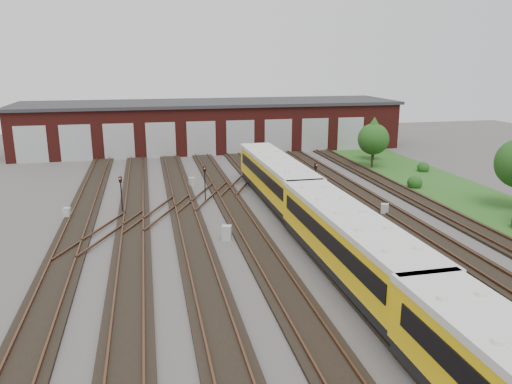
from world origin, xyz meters
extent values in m
plane|color=#44413F|center=(0.00, 0.00, 0.00)|extent=(120.00, 120.00, 0.00)
cube|color=black|center=(-14.00, 0.00, 0.09)|extent=(2.40, 70.00, 0.18)
cube|color=#533321|center=(-14.72, 0.00, 0.26)|extent=(0.10, 70.00, 0.15)
cube|color=#533321|center=(-13.28, 0.00, 0.26)|extent=(0.10, 70.00, 0.15)
cube|color=black|center=(-10.00, 0.00, 0.09)|extent=(2.40, 70.00, 0.18)
cube|color=#533321|center=(-10.72, 0.00, 0.26)|extent=(0.10, 70.00, 0.15)
cube|color=#533321|center=(-9.28, 0.00, 0.26)|extent=(0.10, 70.00, 0.15)
cube|color=black|center=(-6.00, 0.00, 0.09)|extent=(2.40, 70.00, 0.18)
cube|color=#533321|center=(-6.72, 0.00, 0.26)|extent=(0.10, 70.00, 0.15)
cube|color=#533321|center=(-5.28, 0.00, 0.26)|extent=(0.10, 70.00, 0.15)
cube|color=black|center=(-2.00, 0.00, 0.09)|extent=(2.40, 70.00, 0.18)
cube|color=#533321|center=(-2.72, 0.00, 0.26)|extent=(0.10, 70.00, 0.15)
cube|color=#533321|center=(-1.28, 0.00, 0.26)|extent=(0.10, 70.00, 0.15)
cube|color=black|center=(2.00, 0.00, 0.09)|extent=(2.40, 70.00, 0.18)
cube|color=#533321|center=(1.28, 0.00, 0.26)|extent=(0.10, 70.00, 0.15)
cube|color=#533321|center=(2.72, 0.00, 0.26)|extent=(0.10, 70.00, 0.15)
cube|color=black|center=(6.00, 0.00, 0.09)|extent=(2.40, 70.00, 0.18)
cube|color=#533321|center=(5.28, 0.00, 0.26)|extent=(0.10, 70.00, 0.15)
cube|color=#533321|center=(6.72, 0.00, 0.26)|extent=(0.10, 70.00, 0.15)
cube|color=black|center=(10.00, 0.00, 0.09)|extent=(2.40, 70.00, 0.18)
cube|color=#533321|center=(9.28, 0.00, 0.26)|extent=(0.10, 70.00, 0.15)
cube|color=#533321|center=(10.72, 0.00, 0.26)|extent=(0.10, 70.00, 0.15)
cube|color=black|center=(14.00, 0.00, 0.09)|extent=(2.40, 70.00, 0.18)
cube|color=#533321|center=(13.28, 0.00, 0.26)|extent=(0.10, 70.00, 0.15)
cube|color=#533321|center=(14.72, 0.00, 0.26)|extent=(0.10, 70.00, 0.15)
cube|color=#533321|center=(-8.00, 10.00, 0.26)|extent=(5.40, 9.62, 0.15)
cube|color=#533321|center=(-4.00, 14.00, 0.26)|extent=(5.40, 9.62, 0.15)
cube|color=#533321|center=(0.00, 18.00, 0.26)|extent=(5.40, 9.62, 0.15)
cube|color=#533321|center=(-12.00, 6.00, 0.26)|extent=(5.40, 9.62, 0.15)
cube|color=#533321|center=(4.00, 22.00, 0.26)|extent=(5.40, 9.62, 0.15)
cube|color=#531814|center=(0.00, 40.00, 3.00)|extent=(50.00, 12.00, 6.00)
cube|color=#2D2D2F|center=(0.00, 40.00, 6.15)|extent=(51.00, 12.50, 0.40)
cube|color=#AEB1B3|center=(-22.00, 33.98, 2.20)|extent=(3.60, 0.12, 4.40)
cube|color=#AEB1B3|center=(-17.00, 33.98, 2.20)|extent=(3.60, 0.12, 4.40)
cube|color=#AEB1B3|center=(-12.00, 33.98, 2.20)|extent=(3.60, 0.12, 4.40)
cube|color=#AEB1B3|center=(-7.00, 33.98, 2.20)|extent=(3.60, 0.12, 4.40)
cube|color=#AEB1B3|center=(-2.00, 33.98, 2.20)|extent=(3.60, 0.12, 4.40)
cube|color=#AEB1B3|center=(3.00, 33.98, 2.20)|extent=(3.60, 0.12, 4.40)
cube|color=#AEB1B3|center=(8.00, 33.98, 2.20)|extent=(3.60, 0.12, 4.40)
cube|color=#AEB1B3|center=(13.00, 33.98, 2.20)|extent=(3.60, 0.12, 4.40)
cube|color=#AEB1B3|center=(18.00, 33.98, 2.20)|extent=(3.60, 0.12, 4.40)
cube|color=#22521B|center=(19.00, 10.00, 0.03)|extent=(8.00, 55.00, 0.05)
cube|color=black|center=(2.00, -3.83, 0.66)|extent=(2.68, 16.43, 0.66)
cube|color=#E5B30C|center=(2.00, -3.83, 2.19)|extent=(3.01, 16.43, 2.41)
cube|color=silver|center=(2.00, -3.83, 3.56)|extent=(3.12, 16.43, 0.33)
cube|color=black|center=(0.56, -3.84, 2.46)|extent=(0.21, 14.43, 0.93)
cube|color=black|center=(3.44, -3.81, 2.46)|extent=(0.21, 14.43, 0.93)
cube|color=black|center=(2.00, 12.17, 0.66)|extent=(2.68, 16.43, 0.66)
cube|color=#E5B30C|center=(2.00, 12.17, 2.19)|extent=(3.01, 16.43, 2.41)
cube|color=silver|center=(2.00, 12.17, 3.56)|extent=(3.12, 16.43, 0.33)
cube|color=black|center=(0.56, 12.16, 2.46)|extent=(0.21, 14.43, 0.93)
cube|color=black|center=(3.44, 12.19, 2.46)|extent=(0.21, 14.43, 0.93)
cylinder|color=black|center=(-10.89, 11.25, 1.25)|extent=(0.10, 0.10, 2.50)
cube|color=black|center=(-10.89, 11.25, 2.74)|extent=(0.25, 0.17, 0.48)
sphere|color=red|center=(-10.89, 11.16, 2.84)|extent=(0.11, 0.11, 0.11)
cylinder|color=black|center=(0.93, 11.90, 1.41)|extent=(0.11, 0.11, 2.83)
cube|color=black|center=(0.93, 11.90, 3.09)|extent=(0.29, 0.21, 0.53)
sphere|color=red|center=(0.93, 11.80, 3.20)|extent=(0.13, 0.13, 0.13)
cylinder|color=black|center=(-4.03, 13.11, 1.31)|extent=(0.09, 0.09, 2.62)
cube|color=black|center=(-4.03, 13.11, 2.85)|extent=(0.24, 0.16, 0.47)
sphere|color=red|center=(-4.03, 13.02, 2.95)|extent=(0.11, 0.11, 0.11)
cylinder|color=black|center=(6.26, 14.09, 1.11)|extent=(0.10, 0.10, 2.22)
cube|color=black|center=(6.26, 14.09, 2.46)|extent=(0.28, 0.22, 0.48)
sphere|color=red|center=(6.26, 13.99, 2.56)|extent=(0.12, 0.12, 0.12)
cube|color=#AAADAF|center=(-15.00, 10.68, 0.43)|extent=(0.61, 0.55, 0.86)
cube|color=#AAADAF|center=(-4.68, 18.62, 0.44)|extent=(0.63, 0.57, 0.88)
cube|color=#AAADAF|center=(-3.75, 3.30, 0.52)|extent=(0.75, 0.69, 1.04)
cube|color=#AAADAF|center=(1.28, 15.29, 0.45)|extent=(0.62, 0.55, 0.89)
cube|color=#AAADAF|center=(9.24, 6.12, 0.47)|extent=(0.71, 0.67, 0.95)
cylinder|color=#2F2115|center=(16.00, 22.85, 0.89)|extent=(0.24, 0.24, 1.79)
sphere|color=#184513|center=(16.00, 22.85, 3.28)|extent=(3.48, 3.48, 3.48)
cone|color=#184513|center=(16.00, 22.85, 4.52)|extent=(2.98, 2.98, 2.48)
cylinder|color=#2F2115|center=(18.11, 26.95, 0.73)|extent=(0.23, 0.23, 1.46)
sphere|color=#184513|center=(18.11, 26.95, 2.68)|extent=(2.85, 2.85, 2.85)
cone|color=#184513|center=(18.11, 26.95, 3.70)|extent=(2.44, 2.44, 2.03)
sphere|color=#184513|center=(16.07, 13.58, 0.70)|extent=(1.41, 1.41, 1.41)
sphere|color=#184513|center=(20.60, 19.77, 0.64)|extent=(1.29, 1.29, 1.29)
camera|label=1|loc=(-8.67, -28.24, 11.90)|focal=35.00mm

